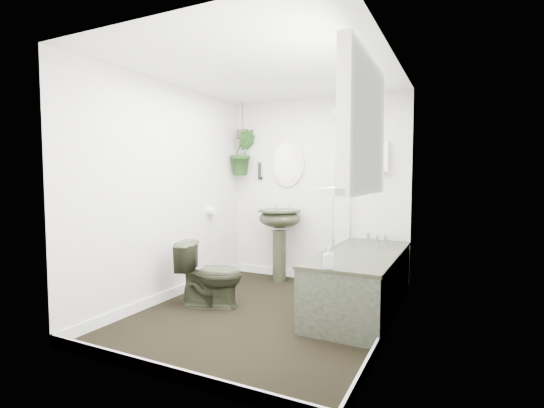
% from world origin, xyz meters
% --- Properties ---
extents(floor, '(2.30, 2.80, 0.02)m').
position_xyz_m(floor, '(0.00, 0.00, -0.01)').
color(floor, black).
rests_on(floor, ground).
extents(ceiling, '(2.30, 2.80, 0.02)m').
position_xyz_m(ceiling, '(0.00, 0.00, 2.31)').
color(ceiling, white).
rests_on(ceiling, ground).
extents(wall_back, '(2.30, 0.02, 2.30)m').
position_xyz_m(wall_back, '(0.00, 1.41, 1.15)').
color(wall_back, white).
rests_on(wall_back, ground).
extents(wall_front, '(2.30, 0.02, 2.30)m').
position_xyz_m(wall_front, '(0.00, -1.41, 1.15)').
color(wall_front, white).
rests_on(wall_front, ground).
extents(wall_left, '(0.02, 2.80, 2.30)m').
position_xyz_m(wall_left, '(-1.16, 0.00, 1.15)').
color(wall_left, white).
rests_on(wall_left, ground).
extents(wall_right, '(0.02, 2.80, 2.30)m').
position_xyz_m(wall_right, '(1.16, 0.00, 1.15)').
color(wall_right, white).
rests_on(wall_right, ground).
extents(skirting, '(2.30, 2.80, 0.10)m').
position_xyz_m(skirting, '(0.00, 0.00, 0.05)').
color(skirting, white).
rests_on(skirting, floor).
extents(bathtub, '(0.72, 1.72, 0.58)m').
position_xyz_m(bathtub, '(0.80, 0.50, 0.29)').
color(bathtub, '#272B1C').
rests_on(bathtub, floor).
extents(bath_screen, '(0.04, 0.72, 1.40)m').
position_xyz_m(bath_screen, '(0.47, 0.99, 1.28)').
color(bath_screen, silver).
rests_on(bath_screen, bathtub).
extents(shower_box, '(0.20, 0.10, 0.35)m').
position_xyz_m(shower_box, '(0.80, 1.34, 1.55)').
color(shower_box, white).
rests_on(shower_box, wall_back).
extents(oval_mirror, '(0.46, 0.03, 0.62)m').
position_xyz_m(oval_mirror, '(-0.38, 1.37, 1.50)').
color(oval_mirror, beige).
rests_on(oval_mirror, wall_back).
extents(wall_sconce, '(0.04, 0.04, 0.22)m').
position_xyz_m(wall_sconce, '(-0.78, 1.36, 1.40)').
color(wall_sconce, black).
rests_on(wall_sconce, wall_back).
extents(toilet_roll_holder, '(0.11, 0.11, 0.11)m').
position_xyz_m(toilet_roll_holder, '(-1.10, 0.70, 0.90)').
color(toilet_roll_holder, white).
rests_on(toilet_roll_holder, wall_left).
extents(window_recess, '(0.08, 1.00, 0.90)m').
position_xyz_m(window_recess, '(1.09, -0.70, 1.65)').
color(window_recess, white).
rests_on(window_recess, wall_right).
extents(window_sill, '(0.18, 1.00, 0.04)m').
position_xyz_m(window_sill, '(1.02, -0.70, 1.23)').
color(window_sill, white).
rests_on(window_sill, wall_right).
extents(window_blinds, '(0.01, 0.86, 0.76)m').
position_xyz_m(window_blinds, '(1.04, -0.70, 1.65)').
color(window_blinds, white).
rests_on(window_blinds, wall_right).
extents(toilet, '(0.73, 0.55, 0.66)m').
position_xyz_m(toilet, '(-0.60, -0.05, 0.33)').
color(toilet, '#272B1C').
rests_on(toilet, floor).
extents(pedestal_sink, '(0.57, 0.50, 0.92)m').
position_xyz_m(pedestal_sink, '(-0.38, 1.13, 0.46)').
color(pedestal_sink, '#272B1C').
rests_on(pedestal_sink, floor).
extents(sill_plant, '(0.23, 0.20, 0.24)m').
position_xyz_m(sill_plant, '(0.99, -0.40, 1.37)').
color(sill_plant, black).
rests_on(sill_plant, window_sill).
extents(hanging_plant, '(0.43, 0.41, 0.60)m').
position_xyz_m(hanging_plant, '(-0.97, 1.25, 1.64)').
color(hanging_plant, black).
rests_on(hanging_plant, ceiling).
extents(soap_bottle, '(0.10, 0.10, 0.17)m').
position_xyz_m(soap_bottle, '(0.73, -0.29, 0.67)').
color(soap_bottle, black).
rests_on(soap_bottle, bathtub).
extents(hanging_pot, '(0.16, 0.16, 0.12)m').
position_xyz_m(hanging_pot, '(-0.97, 1.25, 1.88)').
color(hanging_pot, '#483529').
rests_on(hanging_pot, ceiling).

